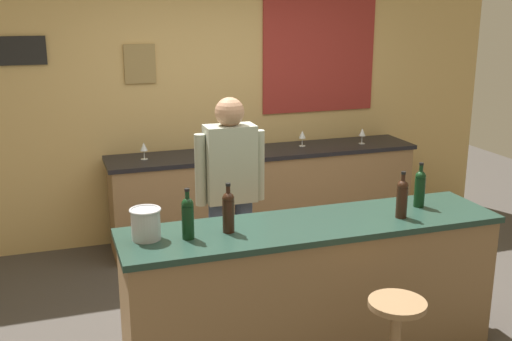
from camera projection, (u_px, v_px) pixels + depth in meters
ground_plane at (288, 324)px, 4.48m from camera, size 10.00×10.00×0.00m
back_wall at (216, 93)px, 5.98m from camera, size 6.00×0.09×2.80m
bar_counter at (312, 289)px, 4.00m from camera, size 2.44×0.60×0.92m
side_counter at (265, 195)px, 6.00m from camera, size 2.99×0.56×0.90m
bartender at (230, 191)px, 4.48m from camera, size 0.52×0.21×1.62m
bar_stool at (395, 337)px, 3.42m from camera, size 0.32×0.32×0.68m
wine_bottle_a at (188, 217)px, 3.58m from camera, size 0.07×0.07×0.31m
wine_bottle_b at (228, 211)px, 3.68m from camera, size 0.07×0.07×0.31m
wine_bottle_c at (402, 197)px, 3.94m from camera, size 0.07×0.07×0.31m
wine_bottle_d at (420, 187)px, 4.15m from camera, size 0.07×0.07×0.31m
ice_bucket at (146, 223)px, 3.58m from camera, size 0.19×0.19×0.19m
wine_glass_a at (144, 147)px, 5.51m from camera, size 0.07×0.07×0.16m
wine_glass_b at (249, 138)px, 5.88m from camera, size 0.07×0.07×0.16m
wine_glass_c at (302, 135)px, 6.03m from camera, size 0.07×0.07×0.16m
wine_glass_d at (362, 133)px, 6.13m from camera, size 0.07×0.07×0.16m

